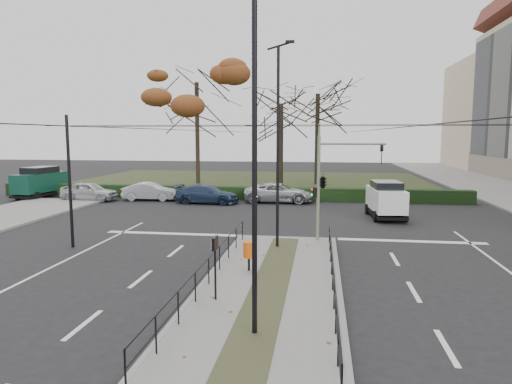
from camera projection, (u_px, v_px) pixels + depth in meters
ground at (277, 268)px, 17.59m from camera, size 140.00×140.00×0.00m
median_island at (270, 288)px, 15.13m from camera, size 4.40×15.00×0.14m
park at (251, 181)px, 49.86m from camera, size 38.00×26.00×0.10m
hedge at (225, 193)px, 36.64m from camera, size 38.00×1.00×1.00m
median_railing at (270, 262)px, 14.92m from camera, size 4.14×13.24×0.92m
catenary at (281, 176)px, 18.75m from camera, size 20.00×34.00×6.00m
traffic_light at (325, 180)px, 21.38m from camera, size 3.36×1.91×4.94m
litter_bin at (249, 250)px, 16.74m from camera, size 0.42×0.42×1.08m
info_panel at (215, 250)px, 13.70m from camera, size 0.11×0.51×1.95m
streetlamp_median_near at (255, 152)px, 10.95m from camera, size 0.75×0.15×8.97m
streetlamp_median_far at (278, 145)px, 19.86m from camera, size 0.75×0.15×8.94m
parked_car_first at (89, 191)px, 35.55m from camera, size 4.47×1.95×1.50m
parked_car_second at (150, 192)px, 35.77m from camera, size 4.29×1.71×1.39m
parked_car_third at (207, 194)px, 34.24m from camera, size 4.88×2.19×1.39m
parked_car_fourth at (279, 193)px, 34.76m from camera, size 5.38×2.65×1.47m
white_van at (386, 199)px, 28.13m from camera, size 2.22×4.33×2.28m
green_van at (41, 181)px, 37.48m from camera, size 2.43×5.17×2.51m
rust_tree at (197, 82)px, 46.40m from camera, size 10.68×10.68×13.58m
bare_tree_center at (318, 100)px, 45.63m from camera, size 8.18×8.18×12.10m
bare_tree_near at (281, 110)px, 43.65m from camera, size 7.31×7.31×10.62m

